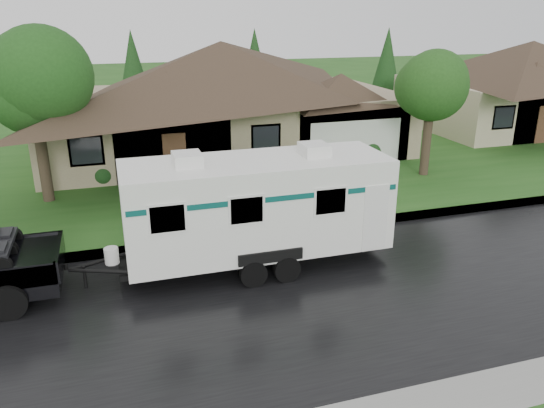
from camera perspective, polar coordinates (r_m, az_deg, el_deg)
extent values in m
plane|color=#225219|center=(15.81, -1.36, -6.89)|extent=(140.00, 140.00, 0.00)
cube|color=black|center=(14.13, 0.90, -10.37)|extent=(140.00, 8.00, 0.01)
cube|color=gray|center=(17.75, -3.37, -3.52)|extent=(140.00, 0.50, 0.15)
cube|color=#225219|center=(29.69, -9.40, 5.93)|extent=(140.00, 26.00, 0.15)
cube|color=gray|center=(28.72, -5.29, 8.86)|extent=(18.00, 10.00, 3.00)
pyramid|color=#33251C|center=(28.22, -5.56, 17.05)|extent=(19.44, 10.80, 2.60)
cube|color=gray|center=(27.60, 7.21, 8.02)|extent=(5.76, 4.00, 2.70)
cube|color=#BBAF8B|center=(38.54, 25.49, 9.88)|extent=(14.00, 9.00, 3.00)
pyramid|color=#33251C|center=(38.19, 26.35, 15.47)|extent=(15.12, 9.72, 2.30)
cylinder|color=#382B1E|center=(22.27, -23.31, 3.79)|extent=(0.43, 0.43, 2.81)
sphere|color=#245A1D|center=(21.71, -24.43, 11.61)|extent=(3.88, 3.88, 3.88)
cylinder|color=#382B1E|center=(24.94, 16.22, 5.84)|extent=(0.40, 0.40, 2.48)
sphere|color=#295D1E|center=(24.45, 16.84, 12.02)|extent=(3.43, 3.43, 3.43)
sphere|color=#143814|center=(23.79, -17.74, 3.16)|extent=(1.00, 1.00, 1.00)
sphere|color=#143814|center=(24.07, -7.72, 4.14)|extent=(1.00, 1.00, 1.00)
sphere|color=#143814|center=(25.07, 1.80, 4.95)|extent=(1.00, 1.00, 1.00)
sphere|color=#143814|center=(26.70, 10.40, 5.56)|extent=(1.00, 1.00, 1.00)
cube|color=black|center=(15.38, -26.28, -5.54)|extent=(2.37, 2.05, 0.06)
cylinder|color=black|center=(14.70, -26.47, -9.39)|extent=(0.91, 0.35, 0.91)
cylinder|color=black|center=(16.57, -25.48, -5.91)|extent=(0.91, 0.35, 0.91)
cube|color=white|center=(15.29, -1.60, -0.02)|extent=(7.55, 2.59, 2.64)
cube|color=black|center=(15.86, -1.55, -5.06)|extent=(7.99, 1.29, 0.15)
cube|color=#0B4D48|center=(15.10, -1.62, 2.05)|extent=(7.40, 2.61, 0.15)
cube|color=white|center=(14.47, -9.11, 4.77)|extent=(0.76, 0.86, 0.35)
cube|color=white|center=(15.39, 4.58, 5.87)|extent=(0.76, 0.86, 0.35)
cylinder|color=black|center=(14.67, -2.02, -7.50)|extent=(0.76, 0.26, 0.76)
cylinder|color=black|center=(16.90, -4.31, -3.68)|extent=(0.76, 0.26, 0.76)
cylinder|color=black|center=(14.92, 1.60, -6.99)|extent=(0.76, 0.26, 0.76)
cylinder|color=black|center=(17.12, -1.14, -3.30)|extent=(0.76, 0.26, 0.76)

